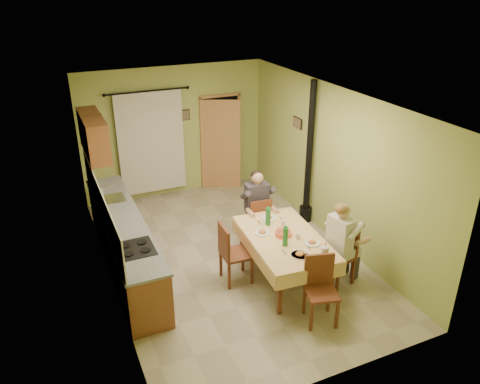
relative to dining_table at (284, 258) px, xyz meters
name	(u,v)px	position (x,y,z in m)	size (l,w,h in m)	color
floor	(229,256)	(-0.55, 0.94, -0.38)	(4.00, 6.00, 0.01)	tan
room_shell	(228,159)	(-0.55, 0.94, 1.44)	(4.04, 6.04, 2.82)	#ACBA5F
kitchen_run	(124,242)	(-2.26, 1.34, 0.10)	(0.64, 3.64, 1.56)	brown
upper_cabinets	(93,135)	(-2.37, 2.64, 1.57)	(0.35, 1.40, 0.70)	brown
curtain	(151,142)	(-1.10, 3.84, 0.88)	(1.70, 0.07, 2.22)	black
doorway	(221,142)	(0.48, 3.83, 0.67)	(0.96, 0.39, 2.15)	black
dining_table	(284,258)	(0.00, 0.00, 0.00)	(1.25, 1.93, 0.76)	#F0C07B
tableware	(288,236)	(0.01, -0.10, 0.45)	(0.80, 1.63, 0.33)	white
chair_far	(257,230)	(0.07, 1.12, -0.09)	(0.42, 0.42, 0.95)	brown
chair_near	(320,303)	(-0.03, -1.12, -0.09)	(0.52, 0.52, 0.99)	brown
chair_right	(339,267)	(0.74, -0.46, -0.09)	(0.46, 0.46, 0.95)	brown
chair_left	(235,264)	(-0.73, 0.26, -0.09)	(0.46, 0.46, 1.01)	brown
man_far	(257,200)	(0.08, 1.13, 0.50)	(0.60, 0.49, 1.39)	#38333D
man_right	(342,234)	(0.73, -0.46, 0.50)	(0.53, 0.62, 1.39)	beige
stove_flue	(308,173)	(1.35, 1.54, 0.65)	(0.24, 0.24, 2.80)	black
picture_back	(185,115)	(-0.30, 3.91, 1.37)	(0.19, 0.03, 0.23)	black
picture_right	(297,123)	(1.42, 2.14, 1.47)	(0.03, 0.31, 0.21)	brown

